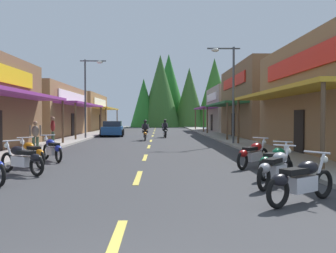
{
  "coord_description": "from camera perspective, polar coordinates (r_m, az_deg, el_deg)",
  "views": [
    {
      "loc": [
        0.62,
        -2.81,
        1.76
      ],
      "look_at": [
        1.35,
        27.05,
        0.98
      ],
      "focal_mm": 38.08,
      "sensor_mm": 36.0,
      "label": 1
    }
  ],
  "objects": [
    {
      "name": "ground",
      "position": [
        26.74,
        -2.73,
        -2.38
      ],
      "size": [
        9.84,
        77.73,
        0.1
      ],
      "primitive_type": "cube",
      "color": "#38383A"
    },
    {
      "name": "sidewalk_left",
      "position": [
        27.55,
        -15.42,
        -2.09
      ],
      "size": [
        2.26,
        77.73,
        0.12
      ],
      "primitive_type": "cube",
      "color": "#9E9991",
      "rests_on": "ground"
    },
    {
      "name": "sidewalk_right",
      "position": [
        27.27,
        10.09,
        -2.1
      ],
      "size": [
        2.26,
        77.73,
        0.12
      ],
      "primitive_type": "cube",
      "color": "gray",
      "rests_on": "ground"
    },
    {
      "name": "centerline_dashes",
      "position": [
        30.63,
        -2.56,
        -1.78
      ],
      "size": [
        0.16,
        54.93,
        0.01
      ],
      "color": "#E0C64C",
      "rests_on": "ground"
    },
    {
      "name": "storefront_left_middle",
      "position": [
        34.27,
        -21.52,
        2.26
      ],
      "size": [
        9.84,
        13.15,
        4.54
      ],
      "color": "olive",
      "rests_on": "ground"
    },
    {
      "name": "storefront_left_far",
      "position": [
        48.22,
        -14.47,
        2.19
      ],
      "size": [
        8.08,
        12.63,
        4.75
      ],
      "color": "olive",
      "rests_on": "ground"
    },
    {
      "name": "storefront_right_middle",
      "position": [
        32.81,
        16.12,
        3.83
      ],
      "size": [
        8.47,
        12.48,
        6.26
      ],
      "color": "brown",
      "rests_on": "ground"
    },
    {
      "name": "storefront_right_far",
      "position": [
        45.52,
        12.41,
        2.68
      ],
      "size": [
        10.47,
        10.46,
        5.45
      ],
      "color": "gray",
      "rests_on": "ground"
    },
    {
      "name": "streetlamp_left",
      "position": [
        29.38,
        -12.53,
        6.09
      ],
      "size": [
        2.08,
        0.3,
        6.37
      ],
      "color": "#474C51",
      "rests_on": "ground"
    },
    {
      "name": "streetlamp_right",
      "position": [
        22.99,
        9.68,
        7.15
      ],
      "size": [
        2.08,
        0.3,
        6.2
      ],
      "color": "#474C51",
      "rests_on": "ground"
    },
    {
      "name": "motorcycle_parked_right_0",
      "position": [
        7.81,
        20.52,
        -7.98
      ],
      "size": [
        1.85,
        1.25,
        1.04
      ],
      "rotation": [
        0.0,
        0.0,
        0.57
      ],
      "color": "black",
      "rests_on": "ground"
    },
    {
      "name": "motorcycle_parked_right_1",
      "position": [
        9.47,
        16.92,
        -6.29
      ],
      "size": [
        1.48,
        1.68,
        1.04
      ],
      "rotation": [
        0.0,
        0.0,
        0.85
      ],
      "color": "black",
      "rests_on": "ground"
    },
    {
      "name": "motorcycle_parked_right_2",
      "position": [
        10.88,
        16.78,
        -5.29
      ],
      "size": [
        1.5,
        1.66,
        1.04
      ],
      "rotation": [
        0.0,
        0.0,
        0.84
      ],
      "color": "black",
      "rests_on": "ground"
    },
    {
      "name": "motorcycle_parked_right_3",
      "position": [
        12.76,
        13.47,
        -4.27
      ],
      "size": [
        1.54,
        1.62,
        1.04
      ],
      "rotation": [
        0.0,
        0.0,
        0.81
      ],
      "color": "black",
      "rests_on": "ground"
    },
    {
      "name": "motorcycle_parked_left_1",
      "position": [
        11.91,
        -22.33,
        -4.75
      ],
      "size": [
        1.81,
        1.31,
        1.04
      ],
      "rotation": [
        0.0,
        0.0,
        2.53
      ],
      "color": "black",
      "rests_on": "ground"
    },
    {
      "name": "motorcycle_parked_left_2",
      "position": [
        13.56,
        -21.04,
        -3.99
      ],
      "size": [
        1.52,
        1.65,
        1.04
      ],
      "rotation": [
        0.0,
        0.0,
        2.31
      ],
      "color": "black",
      "rests_on": "ground"
    },
    {
      "name": "motorcycle_parked_left_3",
      "position": [
        15.08,
        -18.03,
        -3.42
      ],
      "size": [
        1.31,
        1.81,
        1.04
      ],
      "rotation": [
        0.0,
        0.0,
        2.18
      ],
      "color": "black",
      "rests_on": "ground"
    },
    {
      "name": "rider_cruising_lead",
      "position": [
        26.99,
        -3.67,
        -0.85
      ],
      "size": [
        0.6,
        2.14,
        1.57
      ],
      "rotation": [
        0.0,
        0.0,
        1.59
      ],
      "color": "black",
      "rests_on": "ground"
    },
    {
      "name": "rider_cruising_trailing",
      "position": [
        30.75,
        -0.48,
        -0.56
      ],
      "size": [
        0.6,
        2.14,
        1.57
      ],
      "rotation": [
        0.0,
        0.0,
        1.63
      ],
      "color": "black",
      "rests_on": "ground"
    },
    {
      "name": "pedestrian_by_shop",
      "position": [
        22.17,
        -17.95,
        -0.4
      ],
      "size": [
        0.39,
        0.52,
        1.8
      ],
      "rotation": [
        0.0,
        0.0,
        0.45
      ],
      "color": "#3F593F",
      "rests_on": "ground"
    },
    {
      "name": "pedestrian_waiting",
      "position": [
        18.89,
        -20.46,
        -1.2
      ],
      "size": [
        0.56,
        0.33,
        1.57
      ],
      "rotation": [
        0.0,
        0.0,
        1.79
      ],
      "color": "#3F593F",
      "rests_on": "ground"
    },
    {
      "name": "parked_car_curbside",
      "position": [
        33.42,
        -8.86,
        -0.36
      ],
      "size": [
        2.3,
        4.41,
        1.4
      ],
      "rotation": [
        0.0,
        0.0,
        1.64
      ],
      "color": "#1E4C8C",
      "rests_on": "ground"
    },
    {
      "name": "treeline_backdrop",
      "position": [
        65.51,
        1.62,
        5.41
      ],
      "size": [
        18.67,
        11.64,
        13.79
      ],
      "color": "#325B23",
      "rests_on": "ground"
    }
  ]
}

